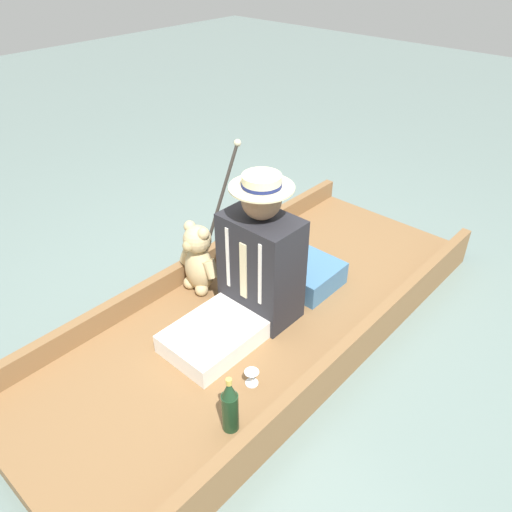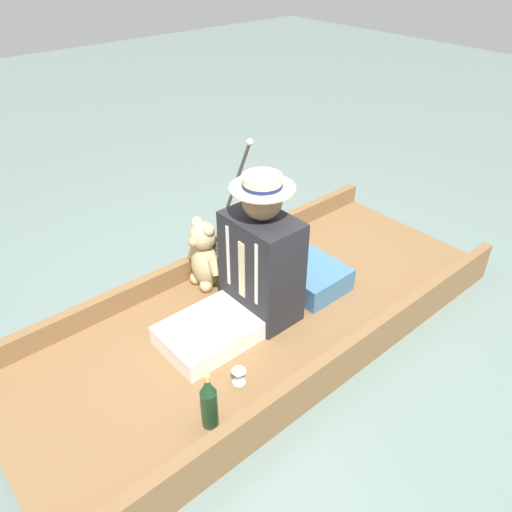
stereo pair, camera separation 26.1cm
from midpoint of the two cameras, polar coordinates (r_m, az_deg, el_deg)
name	(u,v)px [view 2 (the right image)]	position (r m, az deg, el deg)	size (l,w,h in m)	color
ground_plane	(262,328)	(2.94, 3.23, -8.32)	(16.00, 16.00, 0.00)	slate
punt_boat	(262,319)	(2.90, 3.28, -7.28)	(1.18, 2.90, 0.25)	brown
seat_cushion	(304,272)	(3.07, 7.96, -1.97)	(0.50, 0.35, 0.15)	teal
seated_person	(251,272)	(2.64, 2.29, -1.88)	(0.41, 0.78, 0.85)	white
teddy_bear	(204,256)	(2.95, -3.43, -0.08)	(0.31, 0.18, 0.45)	tan
wine_glass	(239,374)	(2.45, 1.16, -13.52)	(0.07, 0.07, 0.08)	silver
walking_cane	(230,199)	(3.00, -0.47, 6.42)	(0.04, 0.42, 0.82)	#2D2823
champagne_bottle	(209,402)	(2.23, -1.94, -16.52)	(0.08, 0.08, 0.31)	#19381E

